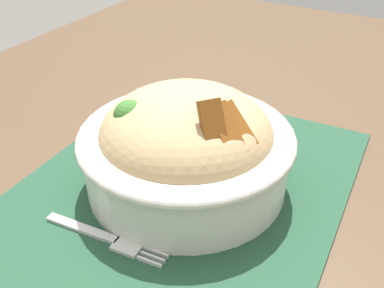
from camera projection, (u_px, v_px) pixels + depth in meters
The scene contains 4 objects.
table at pixel (187, 232), 0.52m from camera, with size 1.38×0.95×0.74m.
placemat at pixel (166, 202), 0.46m from camera, with size 0.45×0.32×0.00m, color #1E422D.
bowl at pixel (192, 146), 0.46m from camera, with size 0.22×0.22×0.12m.
fork at pixel (111, 239), 0.41m from camera, with size 0.02×0.13×0.00m.
Camera 1 is at (0.33, 0.19, 1.04)m, focal length 42.71 mm.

